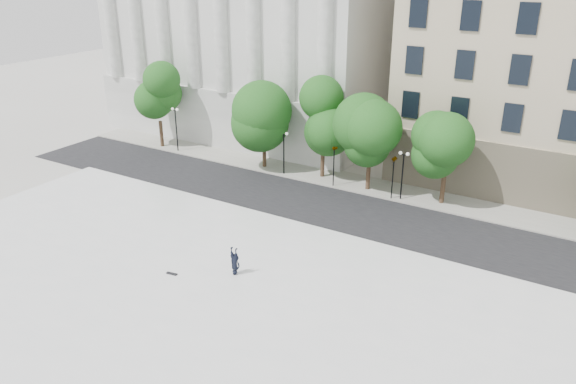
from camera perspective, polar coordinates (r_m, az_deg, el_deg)
name	(u,v)px	position (r m, az deg, el deg)	size (l,w,h in m)	color
ground	(162,324)	(31.81, -12.66, -12.94)	(160.00, 160.00, 0.00)	beige
plaza	(198,294)	(33.48, -9.15, -10.20)	(44.00, 22.00, 0.45)	silver
street	(320,207)	(44.53, 3.27, -1.51)	(60.00, 8.00, 0.02)	black
far_sidewalk	(352,182)	(49.49, 6.56, 0.99)	(60.00, 4.00, 0.12)	#A5A398
building_west	(276,9)	(67.18, -1.19, 18.13)	(31.50, 27.65, 25.60)	silver
traffic_light_west	(334,146)	(47.22, 4.73, 4.67)	(0.97, 1.74, 4.19)	black
traffic_light_east	(394,156)	(45.23, 10.75, 3.61)	(0.49, 1.90, 4.26)	black
person_lying	(235,271)	(34.53, -5.38, -7.96)	(0.65, 0.43, 1.79)	black
skateboard	(172,274)	(35.21, -11.73, -8.12)	(0.71, 0.18, 0.07)	black
street_trees	(324,125)	(48.43, 3.66, 6.84)	(44.98, 4.89, 7.46)	#382619
lamp_posts	(340,154)	(47.57, 5.26, 3.82)	(38.11, 0.28, 4.56)	black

